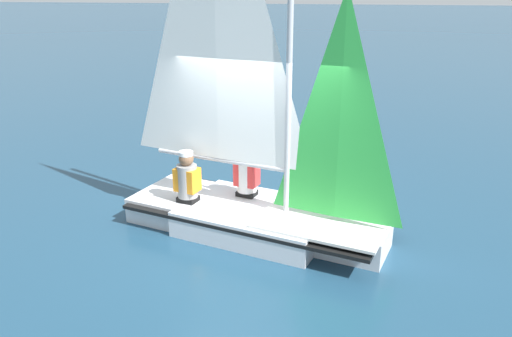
# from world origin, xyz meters

# --- Properties ---
(ground_plane) EXTENTS (260.00, 260.00, 0.00)m
(ground_plane) POSITION_xyz_m (0.00, 0.00, 0.00)
(ground_plane) COLOR navy
(sailboat_main) EXTENTS (2.08, 4.00, 5.60)m
(sailboat_main) POSITION_xyz_m (0.01, 0.05, 0.84)
(sailboat_main) COLOR silver
(sailboat_main) RESTS_ON ground_plane
(sailor_helm) EXTENTS (0.35, 0.38, 1.16)m
(sailor_helm) POSITION_xyz_m (0.38, 0.26, 0.62)
(sailor_helm) COLOR black
(sailor_helm) RESTS_ON ground_plane
(sailor_crew) EXTENTS (0.35, 0.38, 1.16)m
(sailor_crew) POSITION_xyz_m (-0.08, 1.04, 0.63)
(sailor_crew) COLOR black
(sailor_crew) RESTS_ON ground_plane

